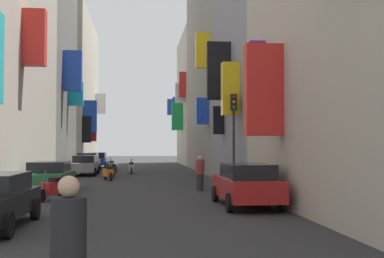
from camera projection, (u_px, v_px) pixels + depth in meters
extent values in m
plane|color=#2D2D30|center=(135.00, 178.00, 31.76)|extent=(140.00, 140.00, 0.00)
cube|color=red|center=(34.00, 38.00, 21.99)|extent=(1.02, 0.62, 2.56)
cube|color=slate|center=(26.00, 44.00, 35.49)|extent=(6.00, 9.89, 19.02)
cube|color=#19B2BF|center=(76.00, 94.00, 35.93)|extent=(1.10, 0.40, 1.75)
cube|color=blue|center=(73.00, 71.00, 33.55)|extent=(1.28, 0.55, 2.79)
cube|color=#BCB29E|center=(63.00, 92.00, 52.53)|extent=(6.00, 17.04, 15.78)
cube|color=white|center=(101.00, 104.00, 58.00)|extent=(1.24, 0.62, 2.37)
cube|color=blue|center=(90.00, 117.00, 44.97)|extent=(1.31, 0.42, 2.99)
cube|color=black|center=(87.00, 129.00, 44.87)|extent=(0.79, 0.58, 2.45)
cube|color=red|center=(90.00, 133.00, 45.75)|extent=(1.21, 0.37, 1.61)
cube|color=purple|center=(256.00, 73.00, 18.55)|extent=(0.61, 0.55, 2.41)
cube|color=red|center=(264.00, 90.00, 16.17)|extent=(1.25, 0.51, 3.05)
cube|color=gray|center=(281.00, 6.00, 26.82)|extent=(6.00, 9.62, 19.66)
cube|color=black|center=(218.00, 120.00, 27.40)|extent=(0.64, 0.43, 1.57)
cube|color=yellow|center=(230.00, 89.00, 23.24)|extent=(0.83, 0.63, 2.53)
cube|color=black|center=(219.00, 71.00, 25.44)|extent=(1.24, 0.37, 3.05)
cube|color=gray|center=(233.00, 59.00, 40.62)|extent=(6.00, 18.19, 18.72)
cube|color=blue|center=(202.00, 111.00, 33.55)|extent=(0.88, 0.55, 1.83)
cube|color=yellow|center=(202.00, 51.00, 33.30)|extent=(0.94, 0.48, 2.42)
cube|color=#B2A899|center=(207.00, 100.00, 56.14)|extent=(6.00, 13.18, 14.74)
cube|color=red|center=(183.00, 84.00, 50.11)|extent=(0.70, 0.55, 2.51)
cube|color=green|center=(177.00, 116.00, 53.75)|extent=(1.22, 0.53, 3.13)
cube|color=white|center=(180.00, 93.00, 50.55)|extent=(1.07, 0.42, 2.05)
cube|color=blue|center=(176.00, 110.00, 57.45)|extent=(0.88, 0.41, 3.16)
cube|color=blue|center=(172.00, 107.00, 61.54)|extent=(1.28, 0.58, 2.00)
cube|color=navy|center=(97.00, 161.00, 46.27)|extent=(1.72, 4.34, 0.62)
cube|color=black|center=(98.00, 155.00, 46.50)|extent=(1.51, 2.43, 0.54)
cylinder|color=black|center=(106.00, 165.00, 44.92)|extent=(0.18, 0.60, 0.60)
cylinder|color=black|center=(87.00, 165.00, 44.74)|extent=(0.18, 0.60, 0.60)
cylinder|color=black|center=(108.00, 164.00, 47.77)|extent=(0.18, 0.60, 0.60)
cylinder|color=black|center=(90.00, 164.00, 47.58)|extent=(0.18, 0.60, 0.60)
cube|color=#B21E1E|center=(246.00, 188.00, 16.59)|extent=(1.67, 4.37, 0.67)
cube|color=black|center=(247.00, 171.00, 16.39)|extent=(1.47, 2.45, 0.49)
cylinder|color=black|center=(215.00, 194.00, 17.92)|extent=(0.18, 0.60, 0.60)
cylinder|color=black|center=(259.00, 193.00, 18.10)|extent=(0.18, 0.60, 0.60)
cylinder|color=black|center=(229.00, 203.00, 15.06)|extent=(0.18, 0.60, 0.60)
cylinder|color=black|center=(282.00, 202.00, 15.24)|extent=(0.18, 0.60, 0.60)
cube|color=#B7B7BC|center=(88.00, 164.00, 39.21)|extent=(1.68, 4.37, 0.65)
cube|color=black|center=(88.00, 156.00, 39.45)|extent=(1.48, 2.45, 0.56)
cylinder|color=black|center=(97.00, 169.00, 37.86)|extent=(0.18, 0.60, 0.60)
cylinder|color=black|center=(75.00, 169.00, 37.68)|extent=(0.18, 0.60, 0.60)
cylinder|color=black|center=(100.00, 167.00, 40.73)|extent=(0.18, 0.60, 0.60)
cylinder|color=black|center=(79.00, 167.00, 40.55)|extent=(0.18, 0.60, 0.60)
cube|color=#236638|center=(49.00, 178.00, 22.46)|extent=(1.84, 4.32, 0.55)
cube|color=black|center=(50.00, 167.00, 22.69)|extent=(1.62, 2.42, 0.49)
cylinder|color=black|center=(64.00, 187.00, 21.13)|extent=(0.18, 0.60, 0.60)
cylinder|color=black|center=(21.00, 187.00, 20.93)|extent=(0.18, 0.60, 0.60)
cylinder|color=black|center=(73.00, 182.00, 23.96)|extent=(0.18, 0.60, 0.60)
cylinder|color=black|center=(35.00, 182.00, 23.76)|extent=(0.18, 0.60, 0.60)
cylinder|color=black|center=(8.00, 225.00, 10.75)|extent=(0.18, 0.60, 0.60)
cylinder|color=black|center=(35.00, 209.00, 13.57)|extent=(0.18, 0.60, 0.60)
cube|color=slate|center=(85.00, 167.00, 34.21)|extent=(1.68, 4.06, 0.60)
cube|color=black|center=(85.00, 159.00, 34.43)|extent=(1.48, 2.27, 0.50)
cylinder|color=black|center=(95.00, 172.00, 32.96)|extent=(0.18, 0.60, 0.60)
cylinder|color=black|center=(70.00, 172.00, 32.78)|extent=(0.18, 0.60, 0.60)
cylinder|color=black|center=(98.00, 170.00, 35.62)|extent=(0.18, 0.60, 0.60)
cylinder|color=black|center=(75.00, 170.00, 35.44)|extent=(0.18, 0.60, 0.60)
cube|color=orange|center=(108.00, 173.00, 29.29)|extent=(0.73, 1.14, 0.45)
cube|color=black|center=(109.00, 168.00, 29.12)|extent=(0.47, 0.63, 0.16)
cylinder|color=#4C4C51|center=(106.00, 167.00, 29.79)|extent=(0.14, 0.28, 0.68)
cylinder|color=black|center=(106.00, 176.00, 29.89)|extent=(0.24, 0.49, 0.48)
cylinder|color=black|center=(111.00, 177.00, 28.67)|extent=(0.24, 0.49, 0.48)
cube|color=silver|center=(111.00, 165.00, 40.20)|extent=(0.60, 1.18, 0.45)
cube|color=black|center=(111.00, 162.00, 40.01)|extent=(0.40, 0.60, 0.16)
cylinder|color=#4C4C51|center=(111.00, 161.00, 40.76)|extent=(0.10, 0.28, 0.68)
cylinder|color=black|center=(110.00, 168.00, 40.88)|extent=(0.17, 0.49, 0.48)
cylinder|color=black|center=(112.00, 168.00, 39.51)|extent=(0.17, 0.49, 0.48)
cube|color=#ADADB2|center=(131.00, 167.00, 36.51)|extent=(0.47, 1.21, 0.45)
cube|color=black|center=(131.00, 163.00, 36.29)|extent=(0.33, 0.57, 0.16)
cylinder|color=#4C4C51|center=(131.00, 163.00, 37.11)|extent=(0.07, 0.27, 0.68)
cylinder|color=black|center=(131.00, 170.00, 37.24)|extent=(0.11, 0.48, 0.48)
cylinder|color=black|center=(131.00, 171.00, 35.76)|extent=(0.11, 0.48, 0.48)
cube|color=black|center=(113.00, 170.00, 32.07)|extent=(0.53, 1.13, 0.45)
cube|color=black|center=(113.00, 166.00, 32.29)|extent=(0.37, 0.59, 0.16)
cylinder|color=#4C4C51|center=(112.00, 166.00, 31.54)|extent=(0.08, 0.28, 0.68)
cylinder|color=black|center=(111.00, 174.00, 31.38)|extent=(0.14, 0.49, 0.48)
cylinder|color=black|center=(114.00, 173.00, 32.75)|extent=(0.14, 0.49, 0.48)
cube|color=red|center=(53.00, 188.00, 18.49)|extent=(0.85, 1.27, 0.45)
cube|color=black|center=(56.00, 180.00, 18.71)|extent=(0.50, 0.64, 0.16)
cylinder|color=#4C4C51|center=(44.00, 180.00, 17.92)|extent=(0.16, 0.28, 0.68)
cylinder|color=black|center=(42.00, 196.00, 17.76)|extent=(0.27, 0.48, 0.48)
cylinder|color=black|center=(63.00, 192.00, 19.20)|extent=(0.27, 0.48, 0.48)
cylinder|color=#303030|center=(200.00, 182.00, 22.39)|extent=(0.38, 0.38, 0.78)
cylinder|color=maroon|center=(200.00, 167.00, 22.41)|extent=(0.45, 0.45, 0.61)
sphere|color=tan|center=(200.00, 158.00, 22.43)|extent=(0.21, 0.21, 0.21)
cylinder|color=#373737|center=(201.00, 179.00, 24.55)|extent=(0.43, 0.43, 0.77)
cylinder|color=maroon|center=(201.00, 165.00, 24.57)|extent=(0.51, 0.51, 0.61)
sphere|color=tan|center=(201.00, 157.00, 24.59)|extent=(0.21, 0.21, 0.21)
cylinder|color=black|center=(68.00, 229.00, 5.11)|extent=(0.51, 0.51, 0.67)
sphere|color=tan|center=(69.00, 186.00, 5.12)|extent=(0.23, 0.23, 0.23)
cylinder|color=#2D2D2D|center=(234.00, 150.00, 22.55)|extent=(0.12, 0.12, 3.73)
cube|color=black|center=(234.00, 102.00, 22.63)|extent=(0.26, 0.26, 0.75)
sphere|color=red|center=(234.00, 97.00, 22.50)|extent=(0.14, 0.14, 0.14)
sphere|color=orange|center=(234.00, 102.00, 22.49)|extent=(0.14, 0.14, 0.14)
sphere|color=green|center=(234.00, 107.00, 22.48)|extent=(0.14, 0.14, 0.14)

